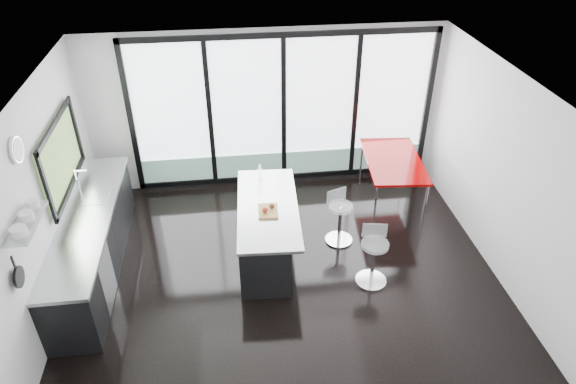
{
  "coord_description": "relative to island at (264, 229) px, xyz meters",
  "views": [
    {
      "loc": [
        -0.65,
        -5.57,
        5.04
      ],
      "look_at": [
        0.1,
        0.3,
        1.15
      ],
      "focal_mm": 32.0,
      "sensor_mm": 36.0,
      "label": 1
    }
  ],
  "objects": [
    {
      "name": "floor",
      "position": [
        0.24,
        -0.45,
        -0.43
      ],
      "size": [
        6.0,
        5.0,
        0.0
      ],
      "primitive_type": "cube",
      "color": "black",
      "rests_on": "ground"
    },
    {
      "name": "ceiling",
      "position": [
        0.24,
        -0.45,
        2.37
      ],
      "size": [
        6.0,
        5.0,
        0.0
      ],
      "primitive_type": "cube",
      "color": "white",
      "rests_on": "wall_back"
    },
    {
      "name": "wall_back",
      "position": [
        0.51,
        2.02,
        0.85
      ],
      "size": [
        6.0,
        0.09,
        2.8
      ],
      "color": "silver",
      "rests_on": "ground"
    },
    {
      "name": "wall_front",
      "position": [
        0.24,
        -2.95,
        0.97
      ],
      "size": [
        6.0,
        0.0,
        2.8
      ],
      "primitive_type": "cube",
      "color": "silver",
      "rests_on": "ground"
    },
    {
      "name": "wall_left",
      "position": [
        -2.73,
        -0.17,
        1.14
      ],
      "size": [
        0.26,
        5.0,
        2.8
      ],
      "color": "silver",
      "rests_on": "ground"
    },
    {
      "name": "wall_right",
      "position": [
        3.24,
        -0.45,
        0.97
      ],
      "size": [
        0.0,
        5.0,
        2.8
      ],
      "primitive_type": "cube",
      "color": "silver",
      "rests_on": "ground"
    },
    {
      "name": "counter_cabinets",
      "position": [
        -2.43,
        -0.05,
        0.04
      ],
      "size": [
        0.69,
        3.24,
        1.36
      ],
      "color": "black",
      "rests_on": "floor"
    },
    {
      "name": "island",
      "position": [
        0.0,
        0.0,
        0.0
      ],
      "size": [
        0.98,
        2.1,
        1.09
      ],
      "color": "black",
      "rests_on": "floor"
    },
    {
      "name": "bar_stool_near",
      "position": [
        1.43,
        -0.84,
        -0.08
      ],
      "size": [
        0.5,
        0.5,
        0.69
      ],
      "primitive_type": "cylinder",
      "rotation": [
        0.0,
        0.0,
        -0.15
      ],
      "color": "silver",
      "rests_on": "floor"
    },
    {
      "name": "bar_stool_far",
      "position": [
        1.17,
        0.12,
        -0.09
      ],
      "size": [
        0.54,
        0.54,
        0.67
      ],
      "primitive_type": "cylinder",
      "rotation": [
        0.0,
        0.0,
        0.34
      ],
      "color": "silver",
      "rests_on": "floor"
    },
    {
      "name": "red_table",
      "position": [
        2.26,
        1.07,
        -0.01
      ],
      "size": [
        1.04,
        1.64,
        0.84
      ],
      "primitive_type": "cube",
      "rotation": [
        0.0,
        0.0,
        -0.1
      ],
      "color": "#8D0303",
      "rests_on": "floor"
    }
  ]
}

